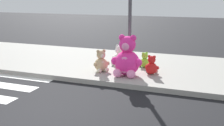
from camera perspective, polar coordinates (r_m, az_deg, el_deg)
sidewalk at (r=10.11m, az=-0.55°, el=-0.24°), size 28.00×4.40×0.15m
sign_pole at (r=8.75m, az=3.72°, el=9.30°), size 0.56×0.11×3.20m
plush_pink_large at (r=8.35m, az=3.10°, el=0.75°), size 0.96×0.84×1.25m
plush_tan at (r=8.84m, az=-2.22°, el=0.07°), size 0.50×0.51×0.71m
plush_white at (r=9.59m, az=1.45°, el=1.20°), size 0.52×0.52×0.72m
plush_lime at (r=9.40m, az=6.70°, el=0.37°), size 0.38×0.38×0.53m
plush_red at (r=8.63m, az=8.20°, el=-0.71°), size 0.46×0.42×0.60m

